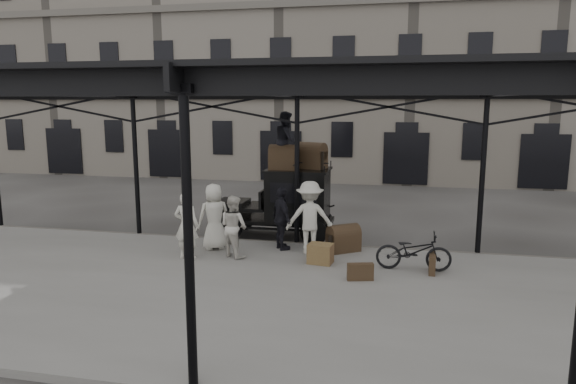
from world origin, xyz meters
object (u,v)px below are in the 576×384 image
Objects in this scene: taxi at (288,200)px; porter_left at (187,225)px; porter_official at (282,219)px; bicycle at (414,251)px; steamer_trunk_platform at (343,240)px; steamer_trunk_roof_near at (284,159)px.

taxi is 3.71m from porter_left.
porter_official is 0.97× the size of bicycle.
taxi reaches higher than steamer_trunk_platform.
taxi is 4.32× the size of steamer_trunk_platform.
bicycle is (5.75, 0.25, -0.41)m from porter_left.
steamer_trunk_roof_near reaches higher than taxi.
bicycle is 2.12× the size of steamer_trunk_platform.
steamer_trunk_platform is (1.97, -1.35, -2.03)m from steamer_trunk_roof_near.
taxi is at bearing 51.07° from bicycle.
steamer_trunk_roof_near is at bearing 110.34° from steamer_trunk_platform.
porter_official is at bearing 151.38° from steamer_trunk_platform.
porter_official is at bearing -151.71° from porter_left.
taxi is at bearing -125.32° from porter_left.
taxi reaches higher than porter_left.
porter_left is at bearing -126.12° from steamer_trunk_roof_near.
taxi is 1.81m from porter_official.
porter_left is 5.77m from bicycle.
steamer_trunk_roof_near is (-0.29, 1.54, 1.47)m from porter_official.
taxi is 2.03× the size of bicycle.
steamer_trunk_roof_near is 1.01× the size of steamer_trunk_platform.
porter_official is at bearing -81.34° from steamer_trunk_roof_near.
taxi is 2.09× the size of porter_official.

